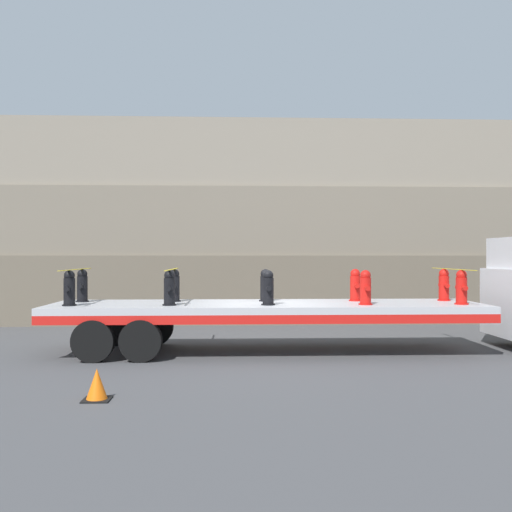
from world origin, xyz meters
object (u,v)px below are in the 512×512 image
at_px(flatbed_trailer, 241,312).
at_px(fire_hydrant_black_near_2, 268,288).
at_px(fire_hydrant_black_far_0, 82,286).
at_px(fire_hydrant_black_near_1, 169,288).
at_px(fire_hydrant_black_far_2, 265,286).
at_px(fire_hydrant_red_near_3, 365,288).
at_px(fire_hydrant_black_near_0, 69,289).
at_px(fire_hydrant_black_far_1, 174,286).
at_px(fire_hydrant_red_far_3, 355,285).
at_px(traffic_cone, 97,385).
at_px(fire_hydrant_red_far_4, 444,285).
at_px(fire_hydrant_red_near_4, 461,288).

relative_size(flatbed_trailer, fire_hydrant_black_near_2, 12.71).
bearing_deg(fire_hydrant_black_far_0, fire_hydrant_black_near_1, -26.11).
relative_size(fire_hydrant_black_far_2, fire_hydrant_red_near_3, 1.00).
bearing_deg(fire_hydrant_black_near_0, fire_hydrant_black_far_1, 26.11).
distance_m(fire_hydrant_black_near_2, fire_hydrant_red_far_3, 2.52).
relative_size(fire_hydrant_black_near_1, traffic_cone, 1.59).
xyz_separation_m(fire_hydrant_black_near_1, fire_hydrant_black_near_2, (2.27, 0.00, 0.00)).
bearing_deg(fire_hydrant_black_near_1, traffic_cone, -100.42).
distance_m(fire_hydrant_red_near_3, traffic_cone, 6.68).
relative_size(fire_hydrant_black_near_1, fire_hydrant_red_far_4, 1.00).
bearing_deg(fire_hydrant_black_far_2, flatbed_trailer, -138.25).
relative_size(fire_hydrant_black_far_2, fire_hydrant_red_far_3, 1.00).
height_order(flatbed_trailer, traffic_cone, flatbed_trailer).
relative_size(fire_hydrant_black_near_1, fire_hydrant_red_near_4, 1.00).
bearing_deg(fire_hydrant_black_far_0, fire_hydrant_black_near_0, -90.00).
relative_size(flatbed_trailer, fire_hydrant_red_far_3, 12.71).
xyz_separation_m(fire_hydrant_black_near_1, fire_hydrant_black_far_1, (0.00, 1.11, 0.00)).
bearing_deg(traffic_cone, fire_hydrant_black_near_1, 79.58).
height_order(fire_hydrant_black_far_1, fire_hydrant_black_near_2, same).
relative_size(fire_hydrant_black_far_0, fire_hydrant_black_near_1, 1.00).
xyz_separation_m(fire_hydrant_black_near_1, fire_hydrant_red_far_4, (6.80, 1.11, 0.00)).
height_order(flatbed_trailer, fire_hydrant_red_near_4, fire_hydrant_red_near_4).
height_order(flatbed_trailer, fire_hydrant_black_near_0, fire_hydrant_black_near_0).
bearing_deg(fire_hydrant_red_near_4, flatbed_trailer, 173.85).
xyz_separation_m(fire_hydrant_black_near_2, fire_hydrant_black_far_2, (0.00, 1.11, 0.00)).
relative_size(fire_hydrant_black_near_1, fire_hydrant_black_near_2, 1.00).
bearing_deg(traffic_cone, flatbed_trailer, 62.12).
distance_m(flatbed_trailer, fire_hydrant_red_far_3, 3.00).
bearing_deg(fire_hydrant_black_near_2, fire_hydrant_black_far_1, 153.89).
bearing_deg(fire_hydrant_red_near_3, fire_hydrant_black_far_0, 170.72).
distance_m(fire_hydrant_black_far_1, traffic_cone, 5.24).
relative_size(fire_hydrant_black_far_0, fire_hydrant_red_near_3, 1.00).
distance_m(fire_hydrant_black_near_2, traffic_cone, 5.09).
bearing_deg(fire_hydrant_black_near_2, fire_hydrant_red_far_4, 13.77).
relative_size(fire_hydrant_black_far_2, traffic_cone, 1.59).
distance_m(fire_hydrant_black_far_2, fire_hydrant_red_far_4, 4.53).
height_order(fire_hydrant_black_near_1, fire_hydrant_red_far_3, same).
relative_size(fire_hydrant_black_near_0, fire_hydrant_black_far_0, 1.00).
distance_m(flatbed_trailer, fire_hydrant_black_far_1, 1.84).
relative_size(fire_hydrant_black_far_1, fire_hydrant_red_far_3, 1.00).
bearing_deg(fire_hydrant_red_far_4, flatbed_trailer, -173.85).
bearing_deg(fire_hydrant_red_near_3, flatbed_trailer, 169.12).
xyz_separation_m(fire_hydrant_black_near_0, fire_hydrant_black_far_2, (4.53, 1.11, 0.00)).
relative_size(fire_hydrant_red_far_3, fire_hydrant_red_far_4, 1.00).
bearing_deg(fire_hydrant_black_near_2, fire_hydrant_red_far_3, 26.11).
height_order(fire_hydrant_black_near_0, fire_hydrant_black_far_1, same).
distance_m(fire_hydrant_black_near_0, traffic_cone, 4.41).
xyz_separation_m(fire_hydrant_black_near_2, fire_hydrant_red_far_3, (2.27, 1.11, 0.00)).
xyz_separation_m(fire_hydrant_red_far_3, traffic_cone, (-5.25, -5.02, -1.32)).
height_order(fire_hydrant_black_near_1, traffic_cone, fire_hydrant_black_near_1).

